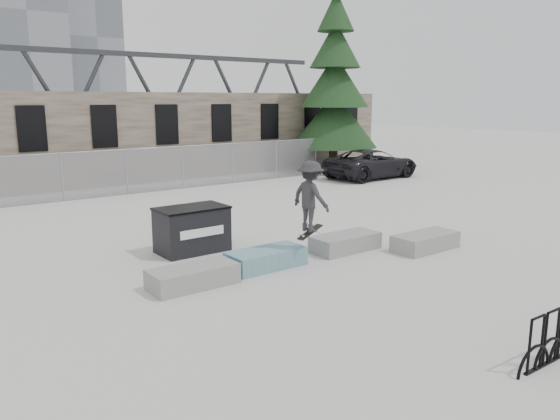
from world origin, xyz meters
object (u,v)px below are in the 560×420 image
(planter_far_left, at_px, (193,276))
(spruce_tree, at_px, (335,90))
(planter_center_left, at_px, (266,258))
(suv, at_px, (372,164))
(planter_center_right, at_px, (345,242))
(skateboarder, at_px, (310,196))
(planter_offset, at_px, (425,241))
(dumpster, at_px, (192,229))

(planter_far_left, distance_m, spruce_tree, 21.41)
(planter_far_left, height_order, planter_center_left, same)
(spruce_tree, distance_m, suv, 5.21)
(planter_center_right, bearing_deg, skateboarder, -165.15)
(planter_offset, height_order, spruce_tree, spruce_tree)
(planter_center_left, xyz_separation_m, skateboarder, (1.01, -0.50, 1.53))
(planter_far_left, xyz_separation_m, planter_offset, (6.69, -1.20, 0.00))
(planter_center_left, bearing_deg, suv, 34.63)
(planter_center_left, height_order, dumpster, dumpster)
(planter_far_left, height_order, suv, suv)
(dumpster, distance_m, spruce_tree, 18.74)
(dumpster, bearing_deg, planter_center_right, -35.98)
(spruce_tree, bearing_deg, dumpster, -144.76)
(spruce_tree, bearing_deg, suv, -96.11)
(skateboarder, bearing_deg, planter_center_right, -80.52)
(planter_center_left, distance_m, suv, 16.78)
(planter_far_left, relative_size, planter_center_left, 1.00)
(planter_center_left, height_order, spruce_tree, spruce_tree)
(planter_offset, distance_m, skateboarder, 3.95)
(planter_far_left, relative_size, dumpster, 1.04)
(planter_center_left, height_order, suv, suv)
(planter_center_left, relative_size, suv, 0.36)
(planter_far_left, xyz_separation_m, dumpster, (1.36, 2.59, 0.38))
(dumpster, bearing_deg, planter_far_left, -117.98)
(planter_center_left, relative_size, planter_center_right, 1.00)
(spruce_tree, distance_m, skateboarder, 19.07)
(planter_center_left, bearing_deg, skateboarder, -26.33)
(planter_far_left, bearing_deg, suv, 31.27)
(planter_offset, bearing_deg, spruce_tree, 56.16)
(planter_center_right, height_order, suv, suv)
(planter_offset, bearing_deg, skateboarder, 166.53)
(planter_offset, height_order, skateboarder, skateboarder)
(planter_center_right, xyz_separation_m, planter_offset, (1.87, -1.29, 0.00))
(planter_center_left, distance_m, spruce_tree, 19.73)
(planter_offset, bearing_deg, planter_center_left, 163.49)
(planter_far_left, relative_size, planter_offset, 1.00)
(planter_center_right, height_order, spruce_tree, spruce_tree)
(planter_center_left, bearing_deg, planter_far_left, -175.95)
(planter_center_left, height_order, skateboarder, skateboarder)
(planter_center_left, xyz_separation_m, suv, (13.80, 9.53, 0.52))
(planter_offset, bearing_deg, planter_center_right, 145.29)
(planter_center_left, xyz_separation_m, planter_center_right, (2.69, -0.06, 0.00))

